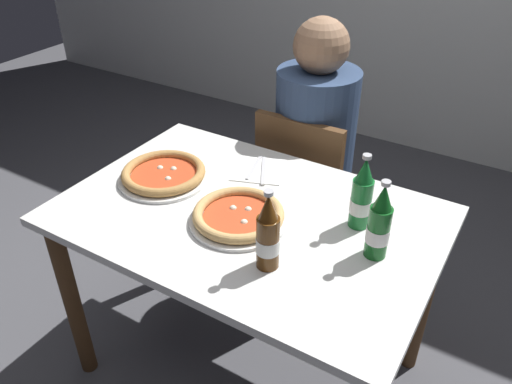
% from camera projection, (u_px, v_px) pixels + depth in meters
% --- Properties ---
extents(ground_plane, '(8.00, 8.00, 0.00)m').
position_uv_depth(ground_plane, '(250.00, 364.00, 2.03)').
color(ground_plane, '#4C4C51').
extents(dining_table_main, '(1.20, 0.80, 0.75)m').
position_uv_depth(dining_table_main, '(248.00, 240.00, 1.68)').
color(dining_table_main, silver).
rests_on(dining_table_main, ground_plane).
extents(chair_behind_table, '(0.40, 0.40, 0.85)m').
position_uv_depth(chair_behind_table, '(307.00, 188.00, 2.24)').
color(chair_behind_table, brown).
rests_on(chair_behind_table, ground_plane).
extents(diner_seated, '(0.34, 0.34, 1.21)m').
position_uv_depth(diner_seated, '(313.00, 163.00, 2.22)').
color(diner_seated, '#2D3342').
rests_on(diner_seated, ground_plane).
extents(pizza_margherita_near, '(0.31, 0.31, 0.04)m').
position_uv_depth(pizza_margherita_near, '(239.00, 216.00, 1.57)').
color(pizza_margherita_near, white).
rests_on(pizza_margherita_near, dining_table_main).
extents(pizza_marinara_far, '(0.32, 0.32, 0.04)m').
position_uv_depth(pizza_marinara_far, '(164.00, 174.00, 1.78)').
color(pizza_marinara_far, white).
rests_on(pizza_marinara_far, dining_table_main).
extents(beer_bottle_left, '(0.07, 0.07, 0.25)m').
position_uv_depth(beer_bottle_left, '(268.00, 236.00, 1.35)').
color(beer_bottle_left, '#512D0F').
rests_on(beer_bottle_left, dining_table_main).
extents(beer_bottle_center, '(0.07, 0.07, 0.25)m').
position_uv_depth(beer_bottle_center, '(362.00, 197.00, 1.51)').
color(beer_bottle_center, '#196B2D').
rests_on(beer_bottle_center, dining_table_main).
extents(beer_bottle_right, '(0.07, 0.07, 0.25)m').
position_uv_depth(beer_bottle_right, '(379.00, 225.00, 1.39)').
color(beer_bottle_right, '#14591E').
rests_on(beer_bottle_right, dining_table_main).
extents(napkin_with_cutlery, '(0.23, 0.23, 0.01)m').
position_uv_depth(napkin_with_cutlery, '(259.00, 170.00, 1.84)').
color(napkin_with_cutlery, white).
rests_on(napkin_with_cutlery, dining_table_main).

